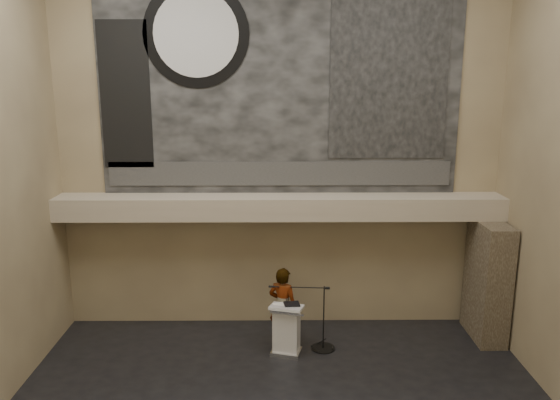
{
  "coord_description": "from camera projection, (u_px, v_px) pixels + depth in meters",
  "views": [
    {
      "loc": [
        -0.09,
        -8.29,
        5.86
      ],
      "look_at": [
        0.0,
        3.2,
        3.2
      ],
      "focal_mm": 35.0,
      "sensor_mm": 36.0,
      "label": 1
    }
  ],
  "objects": [
    {
      "name": "banner",
      "position": [
        280.0,
        81.0,
        11.98
      ],
      "size": [
        8.0,
        0.05,
        5.0
      ],
      "primitive_type": "cube",
      "color": "black",
      "rests_on": "wall_back"
    },
    {
      "name": "sprinkler_right",
      "position": [
        364.0,
        219.0,
        12.27
      ],
      "size": [
        0.04,
        0.04,
        0.06
      ],
      "primitive_type": "cylinder",
      "color": "#B2893D",
      "rests_on": "soffit"
    },
    {
      "name": "papers",
      "position": [
        279.0,
        305.0,
        11.49
      ],
      "size": [
        0.31,
        0.37,
        0.0
      ],
      "primitive_type": "cube",
      "rotation": [
        0.0,
        0.0,
        0.28
      ],
      "color": "silver",
      "rests_on": "lectern"
    },
    {
      "name": "banner_clock_face",
      "position": [
        196.0,
        34.0,
        11.68
      ],
      "size": [
        1.84,
        0.02,
        1.84
      ],
      "primitive_type": "cylinder",
      "rotation": [
        1.57,
        0.0,
        0.0
      ],
      "color": "silver",
      "rests_on": "banner"
    },
    {
      "name": "banner_building_print",
      "position": [
        389.0,
        77.0,
        11.94
      ],
      "size": [
        2.6,
        0.02,
        3.6
      ],
      "primitive_type": "cube",
      "color": "black",
      "rests_on": "banner"
    },
    {
      "name": "sprinkler_left",
      "position": [
        209.0,
        220.0,
        12.24
      ],
      "size": [
        0.04,
        0.04,
        0.06
      ],
      "primitive_type": "cylinder",
      "color": "#B2893D",
      "rests_on": "soffit"
    },
    {
      "name": "binder",
      "position": [
        292.0,
        304.0,
        11.51
      ],
      "size": [
        0.36,
        0.3,
        0.04
      ],
      "primitive_type": "cube",
      "rotation": [
        0.0,
        0.0,
        0.14
      ],
      "color": "black",
      "rests_on": "lectern"
    },
    {
      "name": "speaker_person",
      "position": [
        283.0,
        307.0,
        11.91
      ],
      "size": [
        0.77,
        0.66,
        1.8
      ],
      "primitive_type": "imported",
      "rotation": [
        0.0,
        0.0,
        2.71
      ],
      "color": "white",
      "rests_on": "floor"
    },
    {
      "name": "banner_brick_print",
      "position": [
        125.0,
        95.0,
        11.98
      ],
      "size": [
        1.1,
        0.02,
        3.2
      ],
      "primitive_type": "cube",
      "color": "black",
      "rests_on": "banner"
    },
    {
      "name": "stone_pier",
      "position": [
        487.0,
        281.0,
        12.2
      ],
      "size": [
        0.6,
        1.4,
        2.7
      ],
      "primitive_type": "cube",
      "color": "#403527",
      "rests_on": "floor"
    },
    {
      "name": "banner_clock_rim",
      "position": [
        196.0,
        34.0,
        11.7
      ],
      "size": [
        2.3,
        0.02,
        2.3
      ],
      "primitive_type": "cylinder",
      "rotation": [
        1.57,
        0.0,
        0.0
      ],
      "color": "black",
      "rests_on": "banner"
    },
    {
      "name": "banner_text_strip",
      "position": [
        280.0,
        174.0,
        12.41
      ],
      "size": [
        7.76,
        0.02,
        0.55
      ],
      "primitive_type": "cube",
      "color": "#303030",
      "rests_on": "banner"
    },
    {
      "name": "lectern",
      "position": [
        287.0,
        329.0,
        11.61
      ],
      "size": [
        0.78,
        0.64,
        1.13
      ],
      "rotation": [
        0.0,
        0.0,
        -0.26
      ],
      "color": "silver",
      "rests_on": "floor"
    },
    {
      "name": "wall_front",
      "position": [
        287.0,
        272.0,
        4.55
      ],
      "size": [
        10.0,
        0.02,
        8.5
      ],
      "primitive_type": "cube",
      "color": "#7A684D",
      "rests_on": "floor"
    },
    {
      "name": "mic_stand",
      "position": [
        321.0,
        339.0,
        11.89
      ],
      "size": [
        1.44,
        0.52,
        1.45
      ],
      "rotation": [
        0.0,
        0.0,
        -0.08
      ],
      "color": "black",
      "rests_on": "floor"
    },
    {
      "name": "soffit",
      "position": [
        280.0,
        207.0,
        12.24
      ],
      "size": [
        10.0,
        0.8,
        0.5
      ],
      "primitive_type": "cube",
      "color": "tan",
      "rests_on": "wall_back"
    },
    {
      "name": "wall_back",
      "position": [
        280.0,
        147.0,
        12.34
      ],
      "size": [
        10.0,
        0.02,
        8.5
      ],
      "primitive_type": "cube",
      "color": "#7A684D",
      "rests_on": "floor"
    }
  ]
}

